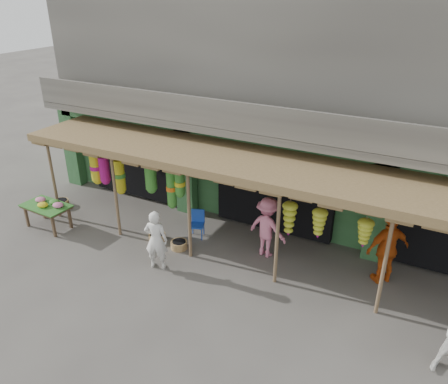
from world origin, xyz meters
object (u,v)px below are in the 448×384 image
at_px(blue_chair, 197,222).
at_px(person_vendor, 388,249).
at_px(person_front, 156,240).
at_px(person_shopper, 267,227).
at_px(flower_table, 47,206).

bearing_deg(blue_chair, person_vendor, -16.88).
height_order(blue_chair, person_vendor, person_vendor).
height_order(person_front, person_shopper, person_shopper).
distance_m(flower_table, blue_chair, 4.65).
xyz_separation_m(person_vendor, person_shopper, (-3.08, -0.26, -0.09)).
height_order(person_vendor, person_shopper, person_vendor).
xyz_separation_m(blue_chair, person_vendor, (5.30, 0.27, 0.49)).
bearing_deg(flower_table, blue_chair, 24.25).
relative_size(flower_table, person_shopper, 0.88).
height_order(blue_chair, person_front, person_front).
relative_size(flower_table, person_vendor, 0.80).
relative_size(flower_table, blue_chair, 1.83).
height_order(flower_table, blue_chair, flower_table).
xyz_separation_m(flower_table, person_front, (4.22, -0.21, 0.12)).
relative_size(blue_chair, person_front, 0.50).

